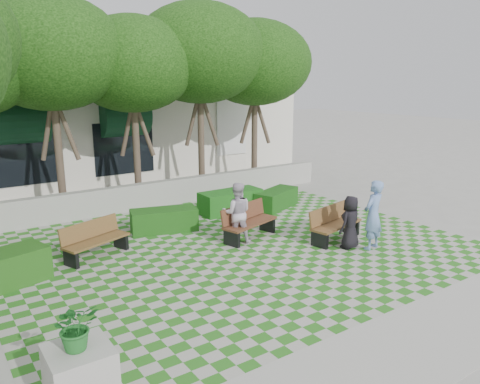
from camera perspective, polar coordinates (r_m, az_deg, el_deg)
ground at (r=12.03m, az=2.14°, el=-8.21°), size 90.00×90.00×0.00m
lawn at (r=12.78m, az=-0.57°, el=-6.82°), size 12.00×12.00×0.00m
sidewalk_south at (r=9.10m, az=20.98°, el=-16.73°), size 16.00×2.00×0.01m
retaining_wall at (r=17.03m, az=-10.45°, el=-0.28°), size 15.00×0.36×0.90m
bench_east at (r=13.56m, az=11.40°, el=-3.85°), size 1.92×0.97×0.96m
bench_mid at (r=13.43m, az=1.02°, el=-3.70°), size 1.96×1.12×0.98m
bench_west at (r=12.60m, az=-17.28°, el=-5.63°), size 1.86×1.18×0.93m
hedge_east at (r=16.62m, az=4.46°, el=-0.86°), size 2.03×1.39×0.66m
hedge_midright at (r=16.04m, az=-1.16°, el=-1.17°), size 2.16×0.87×0.76m
hedge_midleft at (r=14.26m, az=-9.23°, el=-3.40°), size 2.09×1.28×0.68m
planter_front at (r=7.26m, az=-19.00°, el=-19.20°), size 0.86×0.86×1.53m
person_blue at (r=12.95m, az=15.91°, el=-2.72°), size 0.77×0.58×1.89m
person_dark at (r=12.91m, az=13.30°, el=-3.62°), size 0.78×0.58×1.45m
person_white at (r=13.00m, az=-0.38°, el=-2.54°), size 1.05×0.99×1.71m
tree_row at (r=15.66m, az=-17.27°, el=15.62°), size 17.70×13.40×7.41m
building at (r=24.32m, az=-16.45°, el=8.45°), size 18.00×8.92×5.15m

